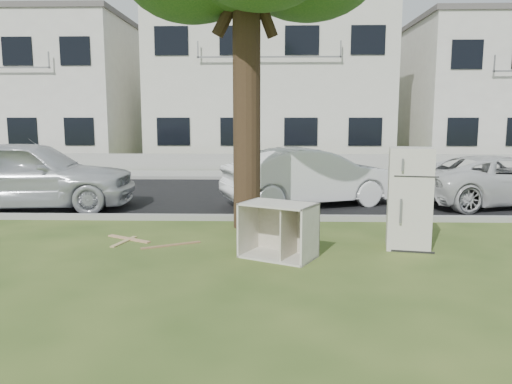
{
  "coord_description": "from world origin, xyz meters",
  "views": [
    {
      "loc": [
        0.07,
        -8.12,
        2.21
      ],
      "look_at": [
        -0.18,
        0.6,
        0.9
      ],
      "focal_mm": 35.0,
      "sensor_mm": 36.0,
      "label": 1
    }
  ],
  "objects_px": {
    "cabinet": "(278,230)",
    "car_right": "(500,180)",
    "fridge": "(409,198)",
    "car_center": "(311,177)",
    "car_left": "(28,174)"
  },
  "relations": [
    {
      "from": "cabinet",
      "to": "car_left",
      "type": "relative_size",
      "value": 0.22
    },
    {
      "from": "car_center",
      "to": "car_right",
      "type": "bearing_deg",
      "value": -107.73
    },
    {
      "from": "fridge",
      "to": "cabinet",
      "type": "xyz_separation_m",
      "value": [
        -2.22,
        -0.65,
        -0.42
      ]
    },
    {
      "from": "cabinet",
      "to": "car_right",
      "type": "bearing_deg",
      "value": 68.57
    },
    {
      "from": "car_right",
      "to": "cabinet",
      "type": "bearing_deg",
      "value": 117.05
    },
    {
      "from": "car_center",
      "to": "cabinet",
      "type": "bearing_deg",
      "value": 149.06
    },
    {
      "from": "fridge",
      "to": "car_right",
      "type": "relative_size",
      "value": 0.38
    },
    {
      "from": "cabinet",
      "to": "car_center",
      "type": "distance_m",
      "value": 4.85
    },
    {
      "from": "car_center",
      "to": "car_left",
      "type": "xyz_separation_m",
      "value": [
        -6.86,
        -0.71,
        0.13
      ]
    },
    {
      "from": "cabinet",
      "to": "car_center",
      "type": "height_order",
      "value": "car_center"
    },
    {
      "from": "fridge",
      "to": "car_left",
      "type": "xyz_separation_m",
      "value": [
        -8.18,
        3.4,
        -0.0
      ]
    },
    {
      "from": "cabinet",
      "to": "car_left",
      "type": "height_order",
      "value": "car_left"
    },
    {
      "from": "fridge",
      "to": "car_center",
      "type": "distance_m",
      "value": 4.31
    },
    {
      "from": "car_left",
      "to": "car_center",
      "type": "bearing_deg",
      "value": -90.37
    },
    {
      "from": "fridge",
      "to": "cabinet",
      "type": "relative_size",
      "value": 1.52
    }
  ]
}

